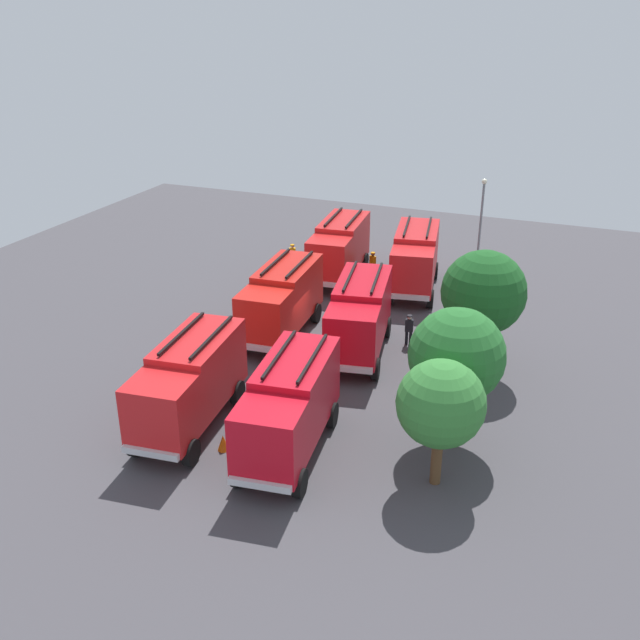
% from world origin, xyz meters
% --- Properties ---
extents(ground_plane, '(55.65, 55.65, 0.00)m').
position_xyz_m(ground_plane, '(0.00, 0.00, 0.00)').
color(ground_plane, '#423F44').
extents(fire_truck_0, '(7.41, 3.34, 3.88)m').
position_xyz_m(fire_truck_0, '(-9.58, -2.51, 2.15)').
color(fire_truck_0, red).
rests_on(fire_truck_0, ground).
extents(fire_truck_1, '(7.36, 3.20, 3.88)m').
position_xyz_m(fire_truck_1, '(-0.25, -2.32, 2.15)').
color(fire_truck_1, red).
rests_on(fire_truck_1, ground).
extents(fire_truck_2, '(7.42, 3.37, 3.88)m').
position_xyz_m(fire_truck_2, '(9.42, -2.15, 2.15)').
color(fire_truck_2, red).
rests_on(fire_truck_2, ground).
extents(fire_truck_3, '(7.52, 3.79, 3.88)m').
position_xyz_m(fire_truck_3, '(-9.44, 2.55, 2.15)').
color(fire_truck_3, red).
rests_on(fire_truck_3, ground).
extents(fire_truck_4, '(7.53, 3.81, 3.88)m').
position_xyz_m(fire_truck_4, '(0.20, 2.25, 2.15)').
color(fire_truck_4, red).
rests_on(fire_truck_4, ground).
extents(fire_truck_5, '(7.45, 3.47, 3.88)m').
position_xyz_m(fire_truck_5, '(9.64, 2.55, 2.15)').
color(fire_truck_5, red).
rests_on(fire_truck_5, ground).
extents(firefighter_0, '(0.31, 0.45, 1.69)m').
position_xyz_m(firefighter_0, '(-1.70, 4.37, 0.94)').
color(firefighter_0, black).
rests_on(firefighter_0, ground).
extents(firefighter_1, '(0.39, 0.48, 1.76)m').
position_xyz_m(firefighter_1, '(-10.02, -6.02, 0.99)').
color(firefighter_1, black).
rests_on(firefighter_1, ground).
extents(firefighter_2, '(0.44, 0.48, 1.79)m').
position_xyz_m(firefighter_2, '(-10.38, -0.48, 1.01)').
color(firefighter_2, black).
rests_on(firefighter_2, ground).
extents(firefighter_3, '(0.48, 0.40, 1.63)m').
position_xyz_m(firefighter_3, '(-4.60, -5.05, 0.91)').
color(firefighter_3, black).
rests_on(firefighter_3, ground).
extents(tree_0, '(4.02, 4.02, 6.23)m').
position_xyz_m(tree_0, '(0.02, 8.29, 4.19)').
color(tree_0, brown).
rests_on(tree_0, ground).
extents(tree_1, '(3.85, 3.85, 5.96)m').
position_xyz_m(tree_1, '(6.62, 8.43, 4.01)').
color(tree_1, brown).
rests_on(tree_1, ground).
extents(tree_2, '(3.29, 3.29, 5.09)m').
position_xyz_m(tree_2, '(9.48, 8.51, 3.43)').
color(tree_2, brown).
rests_on(tree_2, ground).
extents(traffic_cone_0, '(0.48, 0.48, 0.69)m').
position_xyz_m(traffic_cone_0, '(10.58, 0.01, 0.34)').
color(traffic_cone_0, '#F2600C').
rests_on(traffic_cone_0, ground).
extents(lamppost, '(0.36, 0.36, 5.98)m').
position_xyz_m(lamppost, '(-15.56, 5.40, 3.54)').
color(lamppost, slate).
rests_on(lamppost, ground).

